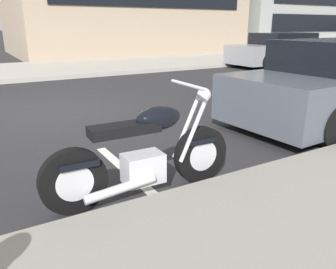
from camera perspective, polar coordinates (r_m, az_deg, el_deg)
The scene contains 5 objects.
ground_plane at distance 7.20m, azimuth -18.08°, elevation 3.73°, with size 260.00×260.00×0.00m, color #28282B.
sidewalk_far_curb at distance 19.18m, azimuth 14.56°, elevation 12.64°, with size 120.00×5.00×0.14m, color #ADA89E.
parking_stall_stripe at distance 3.92m, azimuth -5.85°, elevation -7.16°, with size 0.12×2.20×0.01m, color silver.
parked_motorcycle at distance 3.37m, azimuth -3.93°, elevation -3.62°, with size 2.02×0.62×1.11m.
car_opposite_curb at distance 15.55m, azimuth 18.41°, elevation 13.38°, with size 4.66×1.83×1.37m.
Camera 1 is at (-1.45, -6.86, 1.66)m, focal length 36.05 mm.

